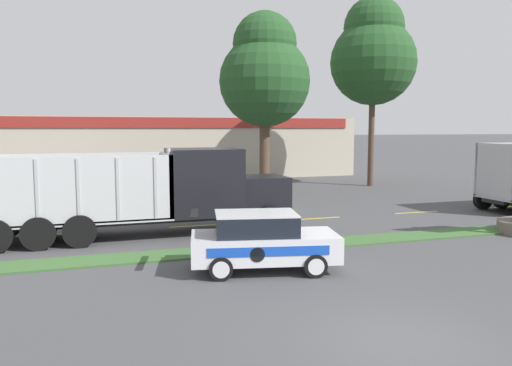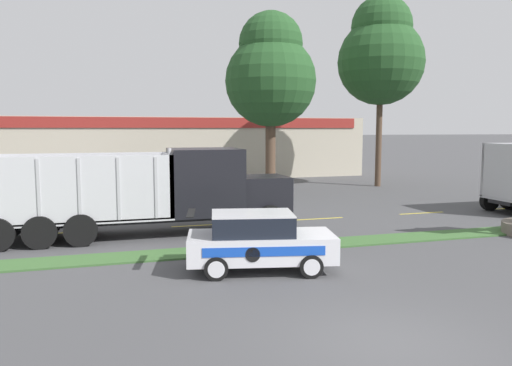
{
  "view_description": "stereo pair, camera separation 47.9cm",
  "coord_description": "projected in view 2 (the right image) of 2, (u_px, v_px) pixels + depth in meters",
  "views": [
    {
      "loc": [
        -5.47,
        -7.84,
        4.04
      ],
      "look_at": [
        -0.01,
        8.97,
        2.12
      ],
      "focal_mm": 35.0,
      "sensor_mm": 36.0,
      "label": 1
    },
    {
      "loc": [
        -5.02,
        -7.98,
        4.04
      ],
      "look_at": [
        -0.01,
        8.97,
        2.12
      ],
      "focal_mm": 35.0,
      "sensor_mm": 36.0,
      "label": 2
    }
  ],
  "objects": [
    {
      "name": "store_building_backdrop",
      "position": [
        146.0,
        147.0,
        43.81
      ],
      "size": [
        36.0,
        12.1,
        4.98
      ],
      "color": "#BCB29E",
      "rests_on": "ground_plane"
    },
    {
      "name": "centre_line_3",
      "position": [
        63.0,
        233.0,
        19.48
      ],
      "size": [
        2.4,
        0.14,
        0.01
      ],
      "primitive_type": "cube",
      "color": "yellow",
      "rests_on": "ground_plane"
    },
    {
      "name": "tree_behind_left",
      "position": [
        381.0,
        53.0,
        34.39
      ],
      "size": [
        5.95,
        5.95,
        13.13
      ],
      "color": "brown",
      "rests_on": "ground_plane"
    },
    {
      "name": "dump_truck_lead",
      "position": [
        175.0,
        192.0,
        19.19
      ],
      "size": [
        11.18,
        2.74,
        3.35
      ],
      "color": "black",
      "rests_on": "ground_plane"
    },
    {
      "name": "tree_behind_right",
      "position": [
        271.0,
        72.0,
        30.75
      ],
      "size": [
        5.64,
        5.64,
        11.22
      ],
      "color": "brown",
      "rests_on": "ground_plane"
    },
    {
      "name": "ground_plane",
      "position": [
        390.0,
        343.0,
        9.46
      ],
      "size": [
        600.0,
        600.0,
        0.0
      ],
      "primitive_type": "plane",
      "color": "#474749"
    },
    {
      "name": "grass_verge",
      "position": [
        266.0,
        248.0,
        16.94
      ],
      "size": [
        120.0,
        1.37,
        0.06
      ],
      "primitive_type": "cube",
      "color": "#3D6633",
      "rests_on": "ground_plane"
    },
    {
      "name": "centre_line_4",
      "position": [
        200.0,
        225.0,
        21.0
      ],
      "size": [
        2.4,
        0.14,
        0.01
      ],
      "primitive_type": "cube",
      "color": "yellow",
      "rests_on": "ground_plane"
    },
    {
      "name": "centre_line_5",
      "position": [
        318.0,
        219.0,
        22.52
      ],
      "size": [
        2.4,
        0.14,
        0.01
      ],
      "primitive_type": "cube",
      "color": "yellow",
      "rests_on": "ground_plane"
    },
    {
      "name": "rally_car",
      "position": [
        259.0,
        241.0,
        14.23
      ],
      "size": [
        4.43,
        2.61,
        1.72
      ],
      "color": "white",
      "rests_on": "ground_plane"
    },
    {
      "name": "centre_line_6",
      "position": [
        422.0,
        213.0,
        24.05
      ],
      "size": [
        2.4,
        0.14,
        0.01
      ],
      "primitive_type": "cube",
      "color": "yellow",
      "rests_on": "ground_plane"
    }
  ]
}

